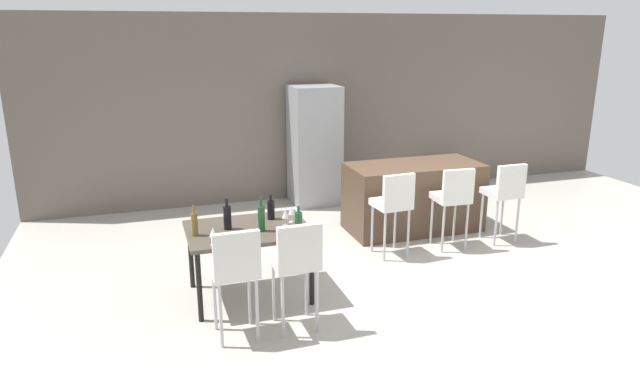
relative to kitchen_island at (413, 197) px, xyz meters
The scene contains 19 objects.
ground_plane 1.08m from the kitchen_island, 102.28° to the right, with size 10.00×10.00×0.00m, color #ADA89E.
back_wall 2.28m from the kitchen_island, 95.83° to the left, with size 10.00×0.12×2.90m, color #665B51.
kitchen_island is the anchor object (origin of this frame).
bar_chair_left 1.08m from the kitchen_island, 130.31° to the right, with size 0.43×0.43×1.05m.
bar_chair_middle 0.85m from the kitchen_island, 81.32° to the right, with size 0.42×0.42×1.05m.
bar_chair_right 1.21m from the kitchen_island, 42.83° to the right, with size 0.40×0.40×1.05m.
dining_table 2.85m from the kitchen_island, 152.64° to the right, with size 1.22×0.89×0.74m.
dining_chair_near 3.52m from the kitchen_island, 142.92° to the right, with size 0.41×0.41×1.05m.
dining_chair_far 3.10m from the kitchen_island, 136.78° to the right, with size 0.41×0.41×1.05m.
wine_bottle_left 2.84m from the kitchen_island, 149.31° to the right, with size 0.07×0.07×0.35m.
wine_bottle_middle 2.70m from the kitchen_island, 141.75° to the right, with size 0.07×0.07×0.29m.
wine_bottle_corner 3.37m from the kitchen_island, 156.10° to the right, with size 0.06×0.06×0.30m.
wine_bottle_end 3.03m from the kitchen_island, 155.00° to the right, with size 0.08×0.08×0.32m.
wine_bottle_far 2.53m from the kitchen_island, 153.80° to the right, with size 0.08×0.08×0.26m.
wine_glass_right 2.57m from the kitchen_island, 147.81° to the right, with size 0.07×0.07×0.17m.
wine_glass_near 2.45m from the kitchen_island, 148.53° to the right, with size 0.07×0.07×0.17m.
wine_glass_inner 3.38m from the kitchen_island, 150.39° to the right, with size 0.07×0.07×0.17m.
refrigerator 1.90m from the kitchen_island, 119.54° to the left, with size 0.72×0.68×1.84m, color #939699.
potted_plant 2.22m from the kitchen_island, 45.97° to the left, with size 0.34×0.34×0.54m.
Camera 1 is at (-3.29, -5.64, 2.67)m, focal length 31.63 mm.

